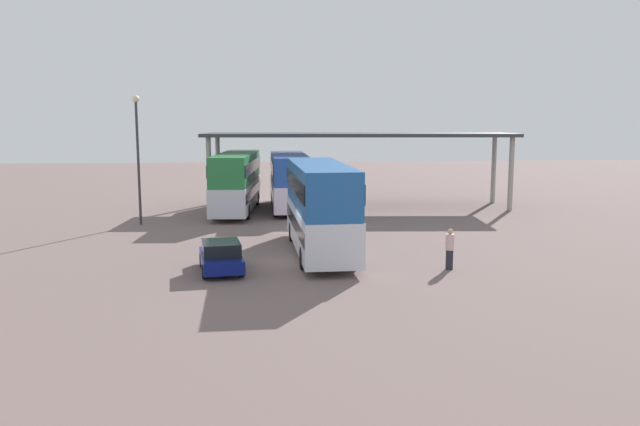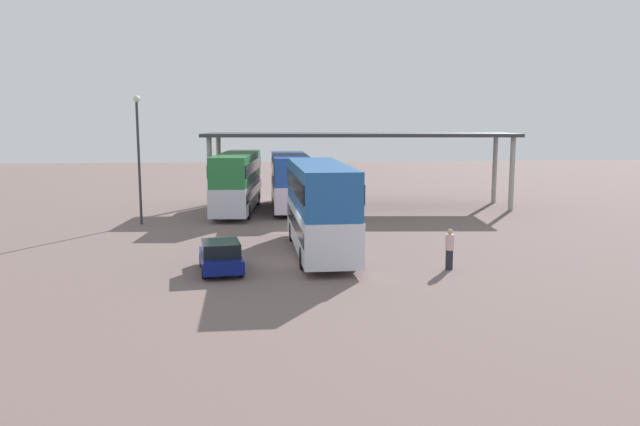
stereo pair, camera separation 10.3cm
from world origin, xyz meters
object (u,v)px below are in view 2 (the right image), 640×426
at_px(lamppost_tall, 138,144).
at_px(pedestrian_waiting, 450,249).
at_px(parked_hatchback, 221,256).
at_px(double_decker_near_canopy, 237,180).
at_px(double_decker_mid_row, 290,179).
at_px(double_decker_main, 320,205).

height_order(lamppost_tall, pedestrian_waiting, lamppost_tall).
relative_size(parked_hatchback, double_decker_near_canopy, 0.33).
bearing_deg(lamppost_tall, pedestrian_waiting, -40.48).
height_order(parked_hatchback, double_decker_near_canopy, double_decker_near_canopy).
distance_m(lamppost_tall, pedestrian_waiting, 21.12).
bearing_deg(parked_hatchback, pedestrian_waiting, -100.85).
bearing_deg(double_decker_near_canopy, parked_hatchback, -175.33).
xyz_separation_m(parked_hatchback, lamppost_tall, (-5.83, 12.96, 4.34)).
xyz_separation_m(lamppost_tall, pedestrian_waiting, (15.76, -13.45, -4.10)).
xyz_separation_m(parked_hatchback, double_decker_mid_row, (3.74, 18.86, 1.54)).
bearing_deg(parked_hatchback, double_decker_main, -61.43).
distance_m(double_decker_near_canopy, pedestrian_waiting, 20.99).
relative_size(parked_hatchback, lamppost_tall, 0.48).
height_order(double_decker_main, lamppost_tall, lamppost_tall).
bearing_deg(parked_hatchback, double_decker_near_canopy, -7.95).
distance_m(double_decker_main, pedestrian_waiting, 6.78).
height_order(parked_hatchback, pedestrian_waiting, pedestrian_waiting).
bearing_deg(pedestrian_waiting, double_decker_near_canopy, 107.29).
bearing_deg(pedestrian_waiting, double_decker_main, 132.77).
distance_m(parked_hatchback, double_decker_near_canopy, 18.02).
relative_size(double_decker_main, pedestrian_waiting, 5.81).
height_order(double_decker_near_canopy, double_decker_mid_row, double_decker_near_canopy).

